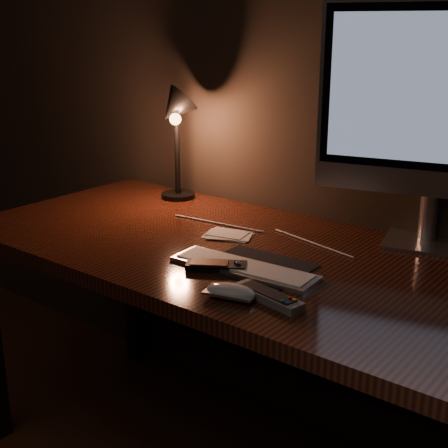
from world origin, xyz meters
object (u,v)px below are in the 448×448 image
Objects in this scene: monitor at (435,106)px; media_remote at (216,266)px; desk at (249,282)px; keyboard at (244,268)px; mouse at (231,293)px; desk_lamp at (175,124)px; tv_remote at (268,296)px.

monitor reaches higher than media_remote.
desk is 10.41× the size of media_remote.
keyboard is 0.17m from mouse.
desk_lamp is at bearing 157.98° from desk.
desk_lamp is (-0.55, 0.37, 0.26)m from keyboard.
desk_lamp is at bearing 156.75° from tv_remote.
desk_lamp reaches higher than desk.
keyboard is 0.18m from tv_remote.
tv_remote is at bearing -40.34° from keyboard.
keyboard is at bearing 101.64° from mouse.
desk is 8.65× the size of tv_remote.
desk_lamp is (-0.50, 0.41, 0.25)m from media_remote.
keyboard is 2.06× the size of tv_remote.
mouse is (0.07, -0.15, 0.00)m from keyboard.
monitor reaches higher than tv_remote.
desk_lamp is (-0.83, -0.08, -0.11)m from monitor.
media_remote reaches higher than keyboard.
media_remote is at bearing -137.50° from monitor.
media_remote is (0.06, -0.23, 0.14)m from desk.
monitor is 0.73m from mouse.
desk is 0.42m from mouse.
keyboard is at bearing -134.78° from monitor.
mouse is 0.74× the size of media_remote.
desk_lamp is (-0.63, 0.52, 0.25)m from mouse.
tv_remote is at bearing 13.08° from mouse.
mouse reaches higher than keyboard.
desk_lamp is at bearing 109.26° from media_remote.
tv_remote reaches higher than mouse.
desk is 0.27m from keyboard.
media_remote is at bearing 171.70° from tv_remote.
monitor is 0.69m from media_remote.
monitor is 4.14× the size of media_remote.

